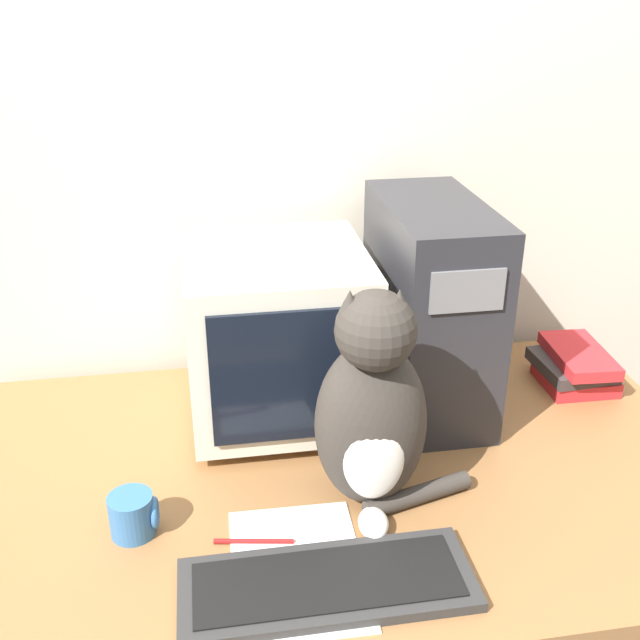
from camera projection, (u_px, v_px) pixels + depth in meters
wall_back at (303, 134)px, 1.67m from camera, size 7.00×0.05×2.50m
desk at (342, 604)px, 1.60m from camera, size 1.46×0.90×0.71m
crt_monitor at (278, 335)px, 1.54m from camera, size 0.36×0.38×0.37m
computer_tower at (429, 307)px, 1.58m from camera, size 0.20×0.42×0.45m
keyboard at (327, 584)px, 1.16m from camera, size 0.46×0.17×0.02m
cat at (372, 412)px, 1.27m from camera, size 0.30×0.22×0.42m
book_stack at (575, 367)px, 1.71m from camera, size 0.17×0.21×0.09m
pen at (254, 541)px, 1.25m from camera, size 0.13×0.03×0.01m
paper_sheet at (298, 567)px, 1.20m from camera, size 0.22×0.30×0.00m
mug at (134, 515)px, 1.26m from camera, size 0.08×0.08×0.08m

